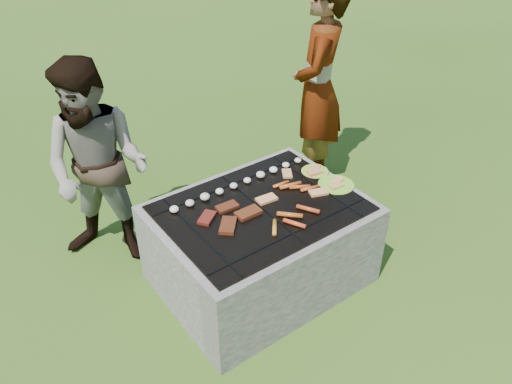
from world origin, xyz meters
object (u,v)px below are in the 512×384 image
(fire_pit, at_px, (260,247))
(bystander, at_px, (98,168))
(plate_far, at_px, (315,171))
(plate_near, at_px, (336,185))
(cook, at_px, (318,89))

(fire_pit, height_order, bystander, bystander)
(plate_far, bearing_deg, fire_pit, -168.34)
(bystander, bearing_deg, plate_far, 16.06)
(plate_near, bearing_deg, cook, 55.61)
(fire_pit, height_order, plate_near, plate_near)
(plate_far, bearing_deg, plate_near, -89.66)
(plate_far, bearing_deg, bystander, 150.09)
(plate_far, distance_m, bystander, 1.46)
(fire_pit, distance_m, cook, 1.48)
(cook, height_order, bystander, cook)
(fire_pit, bearing_deg, cook, 33.26)
(plate_near, height_order, bystander, bystander)
(plate_far, height_order, bystander, bystander)
(plate_near, bearing_deg, fire_pit, 170.36)
(plate_near, relative_size, cook, 0.18)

